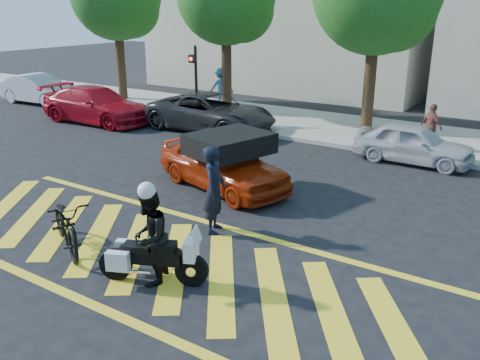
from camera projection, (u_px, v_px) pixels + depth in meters
The scene contains 16 objects.
ground at pixel (156, 256), 10.16m from camera, with size 90.00×90.00×0.00m, color black.
sidewalk at pixel (365, 132), 19.63m from camera, with size 60.00×5.00×0.15m, color #9E998E.
crosswalk at pixel (155, 255), 10.18m from camera, with size 12.33×4.00×0.01m.
building_left at pixel (293, 0), 29.26m from camera, with size 16.00×8.00×10.00m, color beige.
signal_pole at pixel (195, 78), 20.58m from camera, with size 0.28×0.43×3.20m.
officer_bike at pixel (214, 190), 10.96m from camera, with size 0.71×0.46×1.94m, color black.
bicycle at pixel (66, 223), 10.28m from camera, with size 0.75×2.15×1.13m, color black.
police_motorcycle at pixel (151, 258), 9.05m from camera, with size 1.89×1.11×0.89m.
officer_moto at pixel (150, 237), 8.94m from camera, with size 0.86×0.67×1.76m, color black.
red_convertible at pixel (223, 163), 13.70m from camera, with size 1.68×4.18×1.43m, color #9F2407.
parked_far_left at pixel (39, 89), 25.44m from camera, with size 1.53×4.38×1.44m, color #BABCC2.
parked_left at pixel (96, 105), 21.40m from camera, with size 2.08×5.12×1.49m, color #A70A18.
parked_mid_left at pixel (211, 112), 19.95m from camera, with size 2.43×5.28×1.47m, color black.
parked_mid_right at pixel (413, 143), 15.94m from camera, with size 1.47×3.65×1.25m, color #B6B6BB.
pedestrian_left at pixel (221, 87), 23.98m from camera, with size 1.16×0.67×1.80m, color #34698F.
pedestrian_right at pixel (431, 126), 16.89m from camera, with size 0.89×0.37×1.52m, color brown.
Camera 1 is at (6.37, -6.71, 4.77)m, focal length 38.00 mm.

